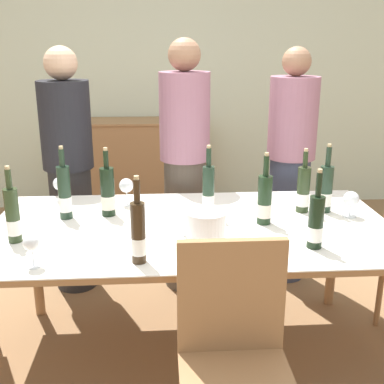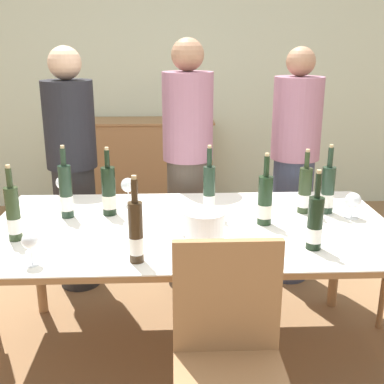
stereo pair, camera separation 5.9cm
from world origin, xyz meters
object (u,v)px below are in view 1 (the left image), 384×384
(wine_bottle_1, at_px, (303,191))
(person_guest_right, at_px, (290,168))
(wine_bottle_4, at_px, (316,223))
(wine_bottle_0, at_px, (265,201))
(wine_glass_0, at_px, (60,184))
(sideboard_cabinet, at_px, (140,167))
(wine_bottle_6, at_px, (65,193))
(wine_bottle_8, at_px, (326,189))
(wine_glass_4, at_px, (351,200))
(wine_glass_3, at_px, (126,186))
(wine_bottle_7, at_px, (108,193))
(wine_bottle_5, at_px, (208,191))
(person_guest_left, at_px, (185,169))
(wine_bottle_3, at_px, (138,233))
(chair_near_front, at_px, (234,350))
(person_host, at_px, (69,173))
(wine_glass_2, at_px, (187,217))
(dining_table, at_px, (192,236))
(ice_bucket, at_px, (206,229))
(wine_bottle_2, at_px, (13,216))
(wine_glass_1, at_px, (32,244))

(wine_bottle_1, height_order, person_guest_right, person_guest_right)
(wine_bottle_4, bearing_deg, wine_bottle_0, 117.63)
(wine_glass_0, bearing_deg, wine_bottle_0, -21.92)
(sideboard_cabinet, xyz_separation_m, wine_glass_0, (-0.39, -1.88, 0.38))
(wine_bottle_6, relative_size, wine_bottle_8, 1.03)
(wine_glass_4, bearing_deg, wine_glass_3, 167.27)
(wine_bottle_4, xyz_separation_m, wine_bottle_7, (-0.99, 0.50, 0.01))
(wine_bottle_5, xyz_separation_m, person_guest_left, (-0.09, 0.65, -0.04))
(wine_bottle_3, bearing_deg, wine_bottle_4, 7.37)
(chair_near_front, bearing_deg, wine_bottle_0, 71.15)
(wine_glass_4, relative_size, chair_near_front, 0.15)
(wine_glass_3, distance_m, chair_near_front, 1.26)
(person_host, relative_size, person_guest_right, 1.00)
(wine_glass_0, height_order, wine_glass_4, wine_glass_0)
(wine_glass_0, relative_size, wine_glass_2, 1.10)
(dining_table, relative_size, wine_bottle_1, 5.78)
(ice_bucket, distance_m, person_host, 1.38)
(wine_bottle_7, bearing_deg, chair_near_front, -60.19)
(sideboard_cabinet, distance_m, wine_bottle_0, 2.48)
(wine_bottle_1, height_order, chair_near_front, wine_bottle_1)
(wine_bottle_5, distance_m, wine_bottle_7, 0.54)
(wine_bottle_4, bearing_deg, ice_bucket, 177.17)
(dining_table, relative_size, wine_bottle_2, 5.61)
(dining_table, distance_m, person_host, 1.14)
(chair_near_front, height_order, person_guest_right, person_guest_right)
(wine_glass_2, xyz_separation_m, wine_glass_3, (-0.32, 0.46, 0.02))
(wine_bottle_1, distance_m, person_guest_right, 0.72)
(wine_bottle_0, relative_size, wine_bottle_5, 0.97)
(person_host, bearing_deg, wine_glass_1, -86.89)
(dining_table, bearing_deg, chair_near_front, -82.13)
(wine_bottle_6, distance_m, wine_bottle_8, 1.42)
(wine_bottle_4, xyz_separation_m, wine_glass_3, (-0.90, 0.66, -0.01))
(person_host, bearing_deg, wine_glass_4, -24.91)
(wine_bottle_0, relative_size, chair_near_front, 0.39)
(wine_bottle_5, distance_m, wine_bottle_8, 0.65)
(wine_bottle_2, height_order, wine_glass_4, wine_bottle_2)
(dining_table, xyz_separation_m, wine_bottle_2, (-0.85, -0.15, 0.19))
(wine_glass_2, bearing_deg, person_guest_left, 87.53)
(wine_glass_4, height_order, person_host, person_host)
(wine_bottle_6, xyz_separation_m, person_host, (-0.10, 0.68, -0.07))
(wine_glass_1, relative_size, person_host, 0.09)
(wine_bottle_7, height_order, wine_glass_4, wine_bottle_7)
(wine_bottle_2, relative_size, chair_near_front, 0.39)
(wine_bottle_2, bearing_deg, wine_bottle_3, -23.89)
(wine_bottle_2, distance_m, wine_bottle_6, 0.36)
(wine_glass_2, bearing_deg, wine_bottle_8, 19.64)
(wine_glass_2, bearing_deg, wine_bottle_3, -126.13)
(ice_bucket, distance_m, wine_glass_4, 0.89)
(wine_bottle_2, relative_size, wine_bottle_8, 0.96)
(wine_bottle_0, relative_size, wine_bottle_8, 0.98)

